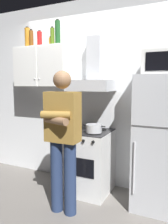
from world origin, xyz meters
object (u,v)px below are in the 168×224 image
object	(u,v)px
cooking_pot	(94,128)
bottle_liquor_amber	(28,38)
upper_cabinet	(44,67)
stove_oven	(88,161)
person_standing	(63,137)
bottle_wine_green	(58,33)
bottle_spice_jar	(51,42)
microwave	(165,62)
refrigerator	(161,143)
bottle_beer_brown	(31,39)
range_hood	(92,76)
bottle_olive_oil	(52,37)
bottle_soda_red	(40,39)

from	to	relation	value
cooking_pot	bottle_liquor_amber	distance (m)	1.81
bottle_liquor_amber	upper_cabinet	bearing A→B (deg)	-4.82
stove_oven	person_standing	size ratio (longest dim) A/B	0.53
bottle_wine_green	bottle_spice_jar	bearing A→B (deg)	158.44
microwave	person_standing	distance (m)	1.45
stove_oven	refrigerator	distance (m)	1.02
bottle_liquor_amber	bottle_beer_brown	distance (m)	0.13
range_hood	refrigerator	bearing A→B (deg)	-7.55
stove_oven	range_hood	world-z (taller)	range_hood
person_standing	cooking_pot	distance (m)	0.52
person_standing	bottle_liquor_amber	bearing A→B (deg)	144.55
refrigerator	bottle_olive_oil	world-z (taller)	bottle_olive_oil
bottle_wine_green	bottle_liquor_amber	world-z (taller)	bottle_wine_green
stove_oven	refrigerator	xyz separation A→B (m)	(0.95, 0.00, 0.37)
person_standing	microwave	bearing A→B (deg)	32.00
bottle_beer_brown	upper_cabinet	bearing A→B (deg)	9.12
microwave	bottle_spice_jar	distance (m)	1.69
microwave	bottle_soda_red	bearing A→B (deg)	176.54
refrigerator	bottle_olive_oil	distance (m)	2.09
stove_oven	bottle_spice_jar	bearing A→B (deg)	166.40
bottle_spice_jar	bottle_olive_oil	bearing A→B (deg)	-42.97
range_hood	upper_cabinet	bearing A→B (deg)	-179.91
bottle_spice_jar	bottle_liquor_amber	bearing A→B (deg)	-177.73
range_hood	bottle_spice_jar	xyz separation A→B (m)	(-0.70, 0.04, 0.52)
person_standing	bottle_wine_green	bearing A→B (deg)	124.22
range_hood	bottle_olive_oil	world-z (taller)	bottle_olive_oil
bottle_wine_green	person_standing	bearing A→B (deg)	-55.78
cooking_pot	bottle_olive_oil	size ratio (longest dim) A/B	1.16
range_hood	microwave	distance (m)	0.97
person_standing	bottle_olive_oil	size ratio (longest dim) A/B	6.21
upper_cabinet	range_hood	bearing A→B (deg)	0.09
upper_cabinet	refrigerator	distance (m)	2.00
range_hood	bottle_wine_green	bearing A→B (deg)	-177.55
upper_cabinet	person_standing	size ratio (longest dim) A/B	0.55
stove_oven	person_standing	world-z (taller)	person_standing
range_hood	bottle_soda_red	distance (m)	1.04
upper_cabinet	person_standing	xyz separation A→B (m)	(0.75, -0.73, -0.85)
cooking_pot	bottle_spice_jar	bearing A→B (deg)	160.81
person_standing	bottle_spice_jar	xyz separation A→B (m)	(-0.65, 0.77, 1.22)
refrigerator	microwave	xyz separation A→B (m)	(-0.00, 0.02, 0.94)
refrigerator	cooking_pot	world-z (taller)	refrigerator
bottle_liquor_amber	bottle_beer_brown	world-z (taller)	bottle_liquor_amber
range_hood	bottle_beer_brown	bearing A→B (deg)	-178.11
bottle_soda_red	bottle_liquor_amber	world-z (taller)	bottle_liquor_amber
range_hood	person_standing	size ratio (longest dim) A/B	0.46
microwave	stove_oven	bearing A→B (deg)	-178.85
bottle_liquor_amber	bottle_olive_oil	distance (m)	0.50
bottle_spice_jar	bottle_beer_brown	size ratio (longest dim) A/B	0.56
person_standing	bottle_olive_oil	distance (m)	1.56
microwave	bottle_liquor_amber	bearing A→B (deg)	176.32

